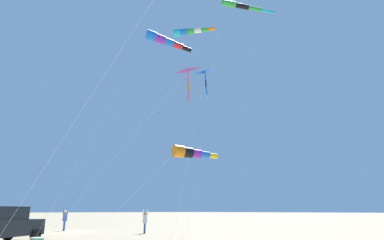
{
  "coord_description": "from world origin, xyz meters",
  "views": [
    {
      "loc": [
        26.79,
        -12.75,
        1.63
      ],
      "look_at": [
        11.7,
        2.4,
        7.51
      ],
      "focal_mm": 30.93,
      "sensor_mm": 36.0,
      "label": 1
    }
  ],
  "objects_px": {
    "kite_windsock_rainbow_low_near": "(189,32)",
    "kite_delta_small_distant": "(205,72)",
    "kite_windsock_yellow_midlevel": "(190,153)",
    "kite_windsock_magenta_far_left": "(163,40)",
    "person_adult_flyer": "(145,221)",
    "kite_windsock_blue_topmost": "(241,6)",
    "kite_delta_purple_drifting": "(187,71)",
    "person_child_green_jacket": "(65,218)",
    "parked_car": "(1,224)"
  },
  "relations": [
    {
      "from": "kite_windsock_blue_topmost",
      "to": "kite_delta_small_distant",
      "type": "bearing_deg",
      "value": -87.9
    },
    {
      "from": "parked_car",
      "to": "kite_windsock_blue_topmost",
      "type": "relative_size",
      "value": 0.22
    },
    {
      "from": "kite_windsock_yellow_midlevel",
      "to": "kite_windsock_blue_topmost",
      "type": "xyz_separation_m",
      "value": [
        -1.37,
        8.38,
        15.78
      ]
    },
    {
      "from": "person_adult_flyer",
      "to": "kite_windsock_rainbow_low_near",
      "type": "xyz_separation_m",
      "value": [
        0.03,
        4.51,
        17.7
      ]
    },
    {
      "from": "person_child_green_jacket",
      "to": "kite_delta_purple_drifting",
      "type": "bearing_deg",
      "value": -3.96
    },
    {
      "from": "person_child_green_jacket",
      "to": "kite_delta_small_distant",
      "type": "distance_m",
      "value": 16.93
    },
    {
      "from": "kite_windsock_magenta_far_left",
      "to": "kite_windsock_blue_topmost",
      "type": "distance_m",
      "value": 12.39
    },
    {
      "from": "kite_windsock_magenta_far_left",
      "to": "person_child_green_jacket",
      "type": "bearing_deg",
      "value": -176.52
    },
    {
      "from": "kite_windsock_magenta_far_left",
      "to": "kite_windsock_rainbow_low_near",
      "type": "xyz_separation_m",
      "value": [
        -4.07,
        6.62,
        5.12
      ]
    },
    {
      "from": "kite_windsock_yellow_midlevel",
      "to": "person_adult_flyer",
      "type": "bearing_deg",
      "value": 172.77
    },
    {
      "from": "kite_windsock_rainbow_low_near",
      "to": "kite_delta_purple_drifting",
      "type": "distance_m",
      "value": 15.21
    },
    {
      "from": "kite_windsock_yellow_midlevel",
      "to": "kite_windsock_rainbow_low_near",
      "type": "relative_size",
      "value": 0.57
    },
    {
      "from": "kite_windsock_yellow_midlevel",
      "to": "kite_delta_purple_drifting",
      "type": "xyz_separation_m",
      "value": [
        3.01,
        -3.21,
        3.88
      ]
    },
    {
      "from": "kite_windsock_magenta_far_left",
      "to": "kite_delta_purple_drifting",
      "type": "xyz_separation_m",
      "value": [
        4.38,
        -1.79,
        -4.32
      ]
    },
    {
      "from": "person_adult_flyer",
      "to": "kite_delta_purple_drifting",
      "type": "height_order",
      "value": "kite_delta_purple_drifting"
    },
    {
      "from": "person_adult_flyer",
      "to": "person_child_green_jacket",
      "type": "height_order",
      "value": "person_child_green_jacket"
    },
    {
      "from": "parked_car",
      "to": "kite_windsock_rainbow_low_near",
      "type": "distance_m",
      "value": 22.9
    },
    {
      "from": "kite_windsock_magenta_far_left",
      "to": "kite_delta_small_distant",
      "type": "bearing_deg",
      "value": 87.31
    },
    {
      "from": "person_adult_flyer",
      "to": "kite_delta_small_distant",
      "type": "bearing_deg",
      "value": 26.54
    },
    {
      "from": "kite_windsock_yellow_midlevel",
      "to": "kite_delta_small_distant",
      "type": "distance_m",
      "value": 7.61
    },
    {
      "from": "kite_windsock_yellow_midlevel",
      "to": "kite_delta_small_distant",
      "type": "bearing_deg",
      "value": 112.42
    },
    {
      "from": "kite_delta_small_distant",
      "to": "person_adult_flyer",
      "type": "bearing_deg",
      "value": -153.46
    },
    {
      "from": "kite_windsock_yellow_midlevel",
      "to": "kite_delta_purple_drifting",
      "type": "relative_size",
      "value": 1.13
    },
    {
      "from": "parked_car",
      "to": "kite_windsock_magenta_far_left",
      "type": "relative_size",
      "value": 0.33
    },
    {
      "from": "parked_car",
      "to": "person_child_green_jacket",
      "type": "relative_size",
      "value": 2.51
    },
    {
      "from": "parked_car",
      "to": "kite_delta_purple_drifting",
      "type": "distance_m",
      "value": 12.8
    },
    {
      "from": "kite_windsock_rainbow_low_near",
      "to": "person_child_green_jacket",
      "type": "bearing_deg",
      "value": -135.2
    },
    {
      "from": "kite_windsock_yellow_midlevel",
      "to": "kite_delta_purple_drifting",
      "type": "bearing_deg",
      "value": -46.82
    },
    {
      "from": "kite_delta_small_distant",
      "to": "kite_windsock_magenta_far_left",
      "type": "bearing_deg",
      "value": -92.69
    },
    {
      "from": "kite_windsock_yellow_midlevel",
      "to": "kite_windsock_magenta_far_left",
      "type": "bearing_deg",
      "value": -134.04
    },
    {
      "from": "person_adult_flyer",
      "to": "kite_windsock_yellow_midlevel",
      "type": "relative_size",
      "value": 0.16
    },
    {
      "from": "kite_windsock_magenta_far_left",
      "to": "kite_delta_small_distant",
      "type": "xyz_separation_m",
      "value": [
        0.2,
        4.26,
        -1.24
      ]
    },
    {
      "from": "parked_car",
      "to": "person_child_green_jacket",
      "type": "bearing_deg",
      "value": 138.52
    },
    {
      "from": "kite_windsock_rainbow_low_near",
      "to": "kite_delta_small_distant",
      "type": "relative_size",
      "value": 1.5
    },
    {
      "from": "kite_windsock_yellow_midlevel",
      "to": "kite_windsock_blue_topmost",
      "type": "bearing_deg",
      "value": 99.31
    },
    {
      "from": "kite_windsock_rainbow_low_near",
      "to": "kite_delta_small_distant",
      "type": "distance_m",
      "value": 8.02
    },
    {
      "from": "kite_windsock_yellow_midlevel",
      "to": "kite_windsock_magenta_far_left",
      "type": "relative_size",
      "value": 0.77
    },
    {
      "from": "kite_windsock_yellow_midlevel",
      "to": "kite_delta_purple_drifting",
      "type": "height_order",
      "value": "kite_delta_purple_drifting"
    },
    {
      "from": "parked_car",
      "to": "kite_delta_small_distant",
      "type": "distance_m",
      "value": 16.97
    },
    {
      "from": "kite_windsock_magenta_far_left",
      "to": "kite_delta_small_distant",
      "type": "relative_size",
      "value": 1.11
    },
    {
      "from": "kite_windsock_rainbow_low_near",
      "to": "kite_delta_small_distant",
      "type": "xyz_separation_m",
      "value": [
        4.27,
        -2.37,
        -6.36
      ]
    },
    {
      "from": "kite_delta_purple_drifting",
      "to": "kite_windsock_magenta_far_left",
      "type": "bearing_deg",
      "value": 157.77
    },
    {
      "from": "person_child_green_jacket",
      "to": "kite_windsock_magenta_far_left",
      "type": "relative_size",
      "value": 0.13
    },
    {
      "from": "person_adult_flyer",
      "to": "kite_windsock_blue_topmost",
      "type": "bearing_deg",
      "value": 61.99
    },
    {
      "from": "kite_delta_purple_drifting",
      "to": "kite_delta_small_distant",
      "type": "bearing_deg",
      "value": 124.67
    },
    {
      "from": "parked_car",
      "to": "person_child_green_jacket",
      "type": "height_order",
      "value": "person_child_green_jacket"
    },
    {
      "from": "person_child_green_jacket",
      "to": "kite_windsock_yellow_midlevel",
      "type": "xyz_separation_m",
      "value": [
        12.81,
        2.11,
        4.29
      ]
    },
    {
      "from": "person_adult_flyer",
      "to": "kite_windsock_magenta_far_left",
      "type": "distance_m",
      "value": 13.4
    },
    {
      "from": "person_adult_flyer",
      "to": "kite_windsock_magenta_far_left",
      "type": "xyz_separation_m",
      "value": [
        4.09,
        -2.11,
        12.58
      ]
    },
    {
      "from": "kite_windsock_blue_topmost",
      "to": "kite_windsock_yellow_midlevel",
      "type": "bearing_deg",
      "value": -80.69
    }
  ]
}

